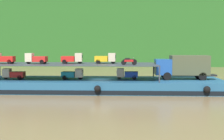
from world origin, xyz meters
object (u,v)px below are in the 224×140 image
object	(u,v)px
mini_truck_lower_stern	(13,74)
mini_truck_lower_mid	(127,74)
motorcycle_upper_port	(129,61)
motorcycle_upper_centre	(129,61)
mini_truck_lower_aft	(73,74)
mini_truck_upper_mid	(36,59)
cargo_barge	(100,85)
mini_truck_upper_stern	(3,58)
mini_truck_upper_bow	(106,58)
covered_lorry	(183,66)
mini_truck_upper_fore	(72,58)

from	to	relation	value
mini_truck_lower_stern	mini_truck_lower_mid	bearing A→B (deg)	3.12
motorcycle_upper_port	motorcycle_upper_centre	xyz separation A→B (m)	(0.10, 2.07, 0.00)
mini_truck_lower_aft	mini_truck_upper_mid	bearing A→B (deg)	-179.29
motorcycle_upper_port	motorcycle_upper_centre	world-z (taller)	same
cargo_barge	mini_truck_lower_mid	size ratio (longest dim) A/B	11.37
mini_truck_upper_mid	mini_truck_lower_stern	bearing A→B (deg)	-176.72
motorcycle_upper_port	motorcycle_upper_centre	size ratio (longest dim) A/B	1.00
mini_truck_lower_stern	mini_truck_lower_aft	size ratio (longest dim) A/B	0.99
mini_truck_lower_aft	motorcycle_upper_centre	xyz separation A→B (m)	(7.30, 0.34, 1.74)
mini_truck_lower_mid	motorcycle_upper_centre	bearing A→B (deg)	-37.20
mini_truck_upper_stern	motorcycle_upper_centre	distance (m)	16.41
mini_truck_upper_mid	mini_truck_upper_bow	size ratio (longest dim) A/B	1.00
mini_truck_lower_aft	mini_truck_upper_mid	distance (m)	5.19
mini_truck_upper_stern	mini_truck_upper_bow	size ratio (longest dim) A/B	1.00
mini_truck_lower_mid	motorcycle_upper_centre	world-z (taller)	motorcycle_upper_centre
covered_lorry	mini_truck_lower_stern	bearing A→B (deg)	-177.70
mini_truck_upper_stern	motorcycle_upper_centre	bearing A→B (deg)	1.23
mini_truck_lower_mid	mini_truck_upper_fore	size ratio (longest dim) A/B	0.99
covered_lorry	motorcycle_upper_centre	bearing A→B (deg)	-177.45
cargo_barge	motorcycle_upper_port	world-z (taller)	motorcycle_upper_port
mini_truck_lower_mid	motorcycle_upper_port	size ratio (longest dim) A/B	1.45
cargo_barge	mini_truck_upper_fore	size ratio (longest dim) A/B	11.30
cargo_barge	motorcycle_upper_port	xyz separation A→B (m)	(3.65, -2.05, 3.18)
mini_truck_upper_mid	motorcycle_upper_centre	distance (m)	12.09
mini_truck_upper_bow	mini_truck_lower_aft	bearing A→B (deg)	-167.09
mini_truck_lower_stern	mini_truck_lower_aft	distance (m)	7.73
covered_lorry	mini_truck_lower_mid	bearing A→B (deg)	-179.36
covered_lorry	mini_truck_lower_stern	world-z (taller)	covered_lorry
cargo_barge	motorcycle_upper_centre	bearing A→B (deg)	0.43
mini_truck_lower_aft	mini_truck_upper_mid	world-z (taller)	mini_truck_upper_mid
covered_lorry	mini_truck_upper_bow	bearing A→B (deg)	178.24
mini_truck_lower_aft	motorcycle_upper_port	world-z (taller)	motorcycle_upper_port
mini_truck_upper_stern	covered_lorry	bearing A→B (deg)	1.62
covered_lorry	mini_truck_upper_fore	xyz separation A→B (m)	(-14.40, -0.12, 1.00)
motorcycle_upper_centre	mini_truck_upper_stern	bearing A→B (deg)	-178.77
mini_truck_lower_aft	motorcycle_upper_port	distance (m)	7.60
mini_truck_upper_stern	mini_truck_upper_fore	distance (m)	8.98
covered_lorry	mini_truck_upper_stern	size ratio (longest dim) A/B	2.84
mini_truck_upper_bow	motorcycle_upper_centre	bearing A→B (deg)	-11.30
covered_lorry	mini_truck_upper_bow	size ratio (longest dim) A/B	2.84
mini_truck_lower_stern	mini_truck_upper_stern	distance (m)	2.44
mini_truck_lower_stern	motorcycle_upper_port	world-z (taller)	motorcycle_upper_port
mini_truck_lower_aft	mini_truck_upper_bow	size ratio (longest dim) A/B	1.01
cargo_barge	mini_truck_lower_aft	size ratio (longest dim) A/B	11.23
mini_truck_upper_stern	motorcycle_upper_centre	size ratio (longest dim) A/B	1.46
mini_truck_lower_mid	motorcycle_upper_centre	xyz separation A→B (m)	(0.30, -0.23, 1.74)
mini_truck_upper_bow	mini_truck_upper_stern	bearing A→B (deg)	-175.83
motorcycle_upper_port	mini_truck_lower_stern	bearing A→B (deg)	174.25
mini_truck_upper_bow	motorcycle_upper_port	distance (m)	4.03
mini_truck_upper_mid	mini_truck_upper_fore	xyz separation A→B (m)	(4.65, 0.60, 0.00)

